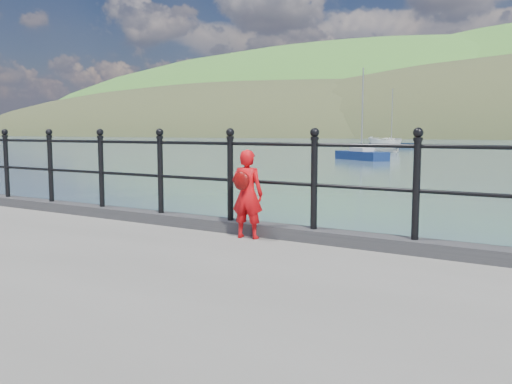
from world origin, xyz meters
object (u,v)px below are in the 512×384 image
Objects in this scene: railing at (270,170)px; sailboat_port at (361,156)px; sailboat_left at (391,146)px; child at (247,193)px; launch_white at (385,145)px.

sailboat_port is at bearing 109.34° from railing.
child is at bearing -72.18° from sailboat_left.
railing is 71.00m from sailboat_left.
launch_white is 17.52m from sailboat_left.
sailboat_left is at bearing 106.87° from railing.
launch_white is (-15.78, 51.10, -0.96)m from railing.
launch_white is (-15.60, 51.35, -0.69)m from child.
child is at bearing -39.41° from sailboat_port.
railing is at bearing -71.99° from sailboat_left.
railing is at bearing -43.67° from launch_white.
child reaches higher than launch_white.
sailboat_port is at bearing -74.81° from sailboat_left.
railing reaches higher than launch_white.
sailboat_left reaches higher than sailboat_port.
sailboat_port is at bearing -82.35° from child.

